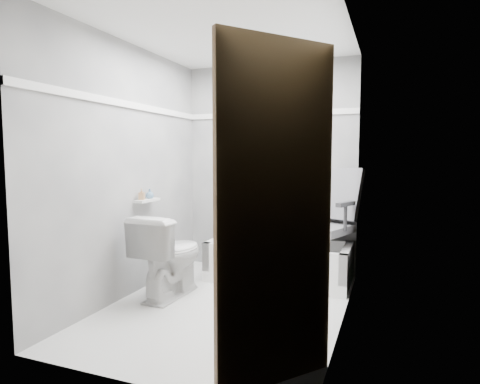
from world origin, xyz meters
The scene contains 19 objects.
floor centered at (0.00, 0.00, 0.00)m, with size 2.60×2.60×0.00m, color white.
ceiling centered at (0.00, 0.00, 2.40)m, with size 2.60×2.60×0.00m, color silver.
wall_back centered at (0.00, 1.30, 1.20)m, with size 2.00×0.02×2.40m, color slate.
wall_front centered at (0.00, -1.30, 1.20)m, with size 2.00×0.02×2.40m, color slate.
wall_left centered at (-1.00, 0.00, 1.20)m, with size 0.02×2.60×2.40m, color slate.
wall_right centered at (1.00, 0.00, 1.20)m, with size 0.02×2.60×2.40m, color slate.
bathtub centered at (0.23, 0.93, 0.21)m, with size 1.50×0.70×0.42m, color white, non-canonical shape.
office_chair centered at (0.66, 0.96, 0.67)m, with size 0.64×0.64×1.11m, color slate, non-canonical shape.
toilet centered at (-0.62, 0.09, 0.39)m, with size 0.45×0.80×0.78m, color silver.
door centered at (0.98, -1.28, 1.00)m, with size 0.78×0.78×2.00m, color #52351E, non-canonical shape.
window centered at (0.25, 1.29, 2.02)m, with size 0.66×0.04×0.40m, color black, non-canonical shape.
backerboard centered at (0.25, 1.29, 0.80)m, with size 1.50×0.02×0.78m, color #4C4C4F.
trim_back centered at (0.00, 1.29, 1.82)m, with size 2.00×0.02×0.06m, color white.
trim_left centered at (-0.99, 0.00, 1.82)m, with size 0.02×2.60×0.06m, color white.
pole centered at (0.14, 1.06, 1.05)m, with size 0.02×0.02×1.95m, color silver.
shelf centered at (-0.93, 0.20, 0.90)m, with size 0.10×0.32×0.03m, color silver.
soap_bottle_a centered at (-0.94, 0.12, 0.97)m, with size 0.05×0.05×0.12m, color #A77C53.
soap_bottle_b centered at (-0.94, 0.26, 0.96)m, with size 0.08×0.08×0.10m, color slate.
faucet centered at (-0.20, 1.27, 0.55)m, with size 0.26×0.10×0.16m, color silver, non-canonical shape.
Camera 1 is at (1.34, -3.18, 1.34)m, focal length 30.00 mm.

